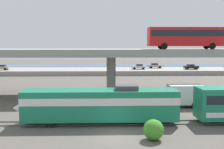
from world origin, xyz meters
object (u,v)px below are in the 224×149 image
at_px(parked_car_1, 1,67).
at_px(parked_car_2, 191,67).
at_px(transit_bus_on_overpass, 186,36).
at_px(service_truck_west, 179,95).
at_px(train_locomotive, 93,104).
at_px(parked_car_0, 155,66).
at_px(parked_car_3, 139,67).

xyz_separation_m(parked_car_1, parked_car_2, (54.73, 0.20, -0.00)).
relative_size(transit_bus_on_overpass, service_truck_west, 1.76).
bearing_deg(train_locomotive, transit_bus_on_overpass, -135.59).
height_order(train_locomotive, parked_car_0, train_locomotive).
relative_size(parked_car_0, parked_car_2, 1.05).
bearing_deg(parked_car_1, transit_bus_on_overpass, 140.20).
bearing_deg(transit_bus_on_overpass, parked_car_0, 86.12).
relative_size(train_locomotive, parked_car_1, 3.95).
bearing_deg(parked_car_3, train_locomotive, 77.21).
bearing_deg(parked_car_2, train_locomotive, -118.36).
relative_size(service_truck_west, parked_car_0, 1.56).
relative_size(transit_bus_on_overpass, parked_car_2, 2.88).
bearing_deg(parked_car_2, parked_car_3, 176.76).
distance_m(parked_car_1, parked_car_2, 54.73).
height_order(service_truck_west, parked_car_2, service_truck_west).
bearing_deg(train_locomotive, parked_car_3, -102.79).
distance_m(service_truck_west, parked_car_1, 57.37).
bearing_deg(parked_car_0, parked_car_3, -145.83).
bearing_deg(parked_car_1, train_locomotive, 119.80).
bearing_deg(parked_car_1, parked_car_2, -179.79).
distance_m(parked_car_1, parked_car_3, 39.52).
height_order(parked_car_1, parked_car_2, same).
height_order(parked_car_1, parked_car_3, same).
bearing_deg(parked_car_2, parked_car_0, 154.78).
bearing_deg(parked_car_0, transit_bus_on_overpass, -93.88).
xyz_separation_m(transit_bus_on_overpass, service_truck_west, (-2.74, -6.34, -8.18)).
height_order(service_truck_west, parked_car_3, service_truck_west).
xyz_separation_m(service_truck_west, parked_car_0, (5.45, 46.35, 0.43)).
xyz_separation_m(parked_car_2, parked_car_3, (-15.23, 0.86, 0.00)).
xyz_separation_m(train_locomotive, service_truck_west, (11.43, 7.54, -0.55)).
bearing_deg(train_locomotive, parked_car_0, -107.39).
bearing_deg(parked_car_0, service_truck_west, -96.71).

